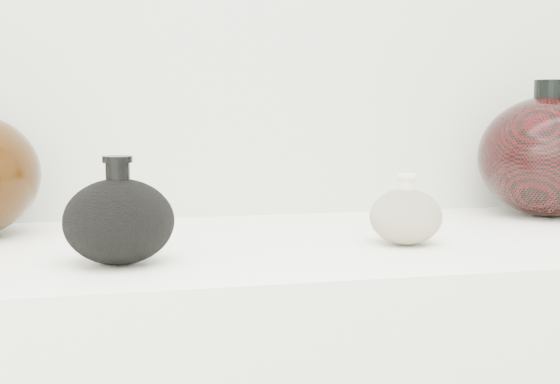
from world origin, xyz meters
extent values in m
cube|color=white|center=(0.00, 0.95, 0.89)|extent=(1.20, 0.50, 0.03)
ellipsoid|color=black|center=(-0.20, 0.85, 0.95)|extent=(0.16, 0.16, 0.10)
cylinder|color=black|center=(-0.20, 0.85, 1.01)|extent=(0.03, 0.03, 0.03)
cylinder|color=black|center=(-0.20, 0.85, 1.02)|extent=(0.04, 0.04, 0.01)
ellipsoid|color=beige|center=(0.18, 0.89, 0.94)|extent=(0.12, 0.12, 0.08)
cylinder|color=beige|center=(0.18, 0.89, 0.98)|extent=(0.03, 0.03, 0.02)
cylinder|color=beige|center=(0.18, 0.89, 0.99)|extent=(0.03, 0.03, 0.01)
ellipsoid|color=black|center=(0.51, 1.08, 1.00)|extent=(0.24, 0.24, 0.20)
cylinder|color=black|center=(0.51, 1.08, 1.11)|extent=(0.06, 0.06, 0.04)
camera|label=1|loc=(-0.22, -0.08, 1.09)|focal=50.00mm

